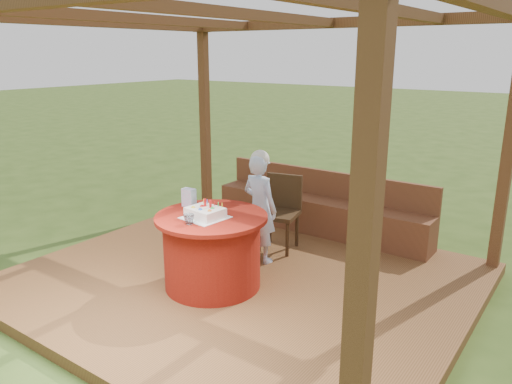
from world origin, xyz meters
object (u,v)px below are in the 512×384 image
at_px(elderly_woman, 260,206).
at_px(gift_bag, 189,198).
at_px(drinking_glass, 189,219).
at_px(bench, 320,212).
at_px(birthday_cake, 205,213).
at_px(table, 212,250).
at_px(chair, 281,208).

distance_m(elderly_woman, gift_bag, 0.85).
xyz_separation_m(gift_bag, drinking_glass, (0.38, -0.41, -0.05)).
height_order(bench, birthday_cake, birthday_cake).
bearing_deg(bench, gift_bag, -104.05).
bearing_deg(gift_bag, birthday_cake, -28.08).
relative_size(table, gift_bag, 5.86).
bearing_deg(elderly_woman, chair, 93.12).
distance_m(birthday_cake, gift_bag, 0.43).
height_order(chair, gift_bag, gift_bag).
bearing_deg(chair, elderly_woman, -86.88).
bearing_deg(drinking_glass, bench, 87.22).
relative_size(bench, drinking_glass, 29.37).
distance_m(gift_bag, drinking_glass, 0.56).
bearing_deg(elderly_woman, gift_bag, -118.68).
bearing_deg(elderly_woman, bench, 85.47).
xyz_separation_m(bench, table, (-0.11, -2.07, 0.12)).
distance_m(bench, chair, 0.82).
distance_m(chair, elderly_woman, 0.51).
bearing_deg(drinking_glass, gift_bag, 132.61).
bearing_deg(table, chair, 90.53).
xyz_separation_m(bench, birthday_cake, (-0.11, -2.16, 0.55)).
bearing_deg(birthday_cake, bench, 87.03).
distance_m(chair, birthday_cake, 1.42).
bearing_deg(drinking_glass, elderly_woman, 89.15).
bearing_deg(chair, bench, 80.78).
relative_size(table, drinking_glass, 10.99).
height_order(bench, drinking_glass, drinking_glass).
xyz_separation_m(table, elderly_woman, (0.01, 0.82, 0.27)).
xyz_separation_m(birthday_cake, gift_bag, (-0.38, 0.18, 0.04)).
relative_size(table, birthday_cake, 2.67).
height_order(gift_bag, drinking_glass, gift_bag).
distance_m(table, elderly_woman, 0.86).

